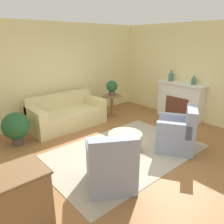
# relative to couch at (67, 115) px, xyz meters

# --- Properties ---
(ground_plane) EXTENTS (16.00, 16.00, 0.00)m
(ground_plane) POSITION_rel_couch_xyz_m (0.12, -2.17, -0.32)
(ground_plane) COLOR #996638
(wall_back) EXTENTS (9.58, 0.12, 2.80)m
(wall_back) POSITION_rel_couch_xyz_m (0.12, 0.68, 1.08)
(wall_back) COLOR beige
(wall_back) RESTS_ON ground_plane
(wall_right) EXTENTS (0.12, 10.00, 2.80)m
(wall_right) POSITION_rel_couch_xyz_m (3.18, -2.17, 1.08)
(wall_right) COLOR beige
(wall_right) RESTS_ON ground_plane
(rug) EXTENTS (3.38, 2.20, 0.01)m
(rug) POSITION_rel_couch_xyz_m (0.12, -2.17, -0.32)
(rug) COLOR #B2A893
(rug) RESTS_ON ground_plane
(couch) EXTENTS (2.04, 0.98, 0.88)m
(couch) POSITION_rel_couch_xyz_m (0.00, 0.00, 0.00)
(couch) COLOR beige
(couch) RESTS_ON ground_plane
(armchair_left) EXTENTS (1.04, 1.05, 0.97)m
(armchair_left) POSITION_rel_couch_xyz_m (-0.85, -2.86, 0.06)
(armchair_left) COLOR #8E99B2
(armchair_left) RESTS_ON rug
(armchair_right) EXTENTS (1.04, 1.05, 0.97)m
(armchair_right) POSITION_rel_couch_xyz_m (1.09, -2.86, 0.06)
(armchair_right) COLOR #8E99B2
(armchair_right) RESTS_ON rug
(ottoman_table) EXTENTS (0.72, 0.72, 0.42)m
(ottoman_table) POSITION_rel_couch_xyz_m (0.15, -2.17, -0.04)
(ottoman_table) COLOR beige
(ottoman_table) RESTS_ON rug
(side_table) EXTENTS (0.58, 0.58, 0.66)m
(side_table) POSITION_rel_couch_xyz_m (1.54, -0.17, 0.14)
(side_table) COLOR olive
(side_table) RESTS_ON ground_plane
(fireplace) EXTENTS (0.44, 1.47, 1.11)m
(fireplace) POSITION_rel_couch_xyz_m (2.93, -1.73, 0.26)
(fireplace) COLOR white
(fireplace) RESTS_ON ground_plane
(vase_mantel_near) EXTENTS (0.15, 0.15, 0.32)m
(vase_mantel_near) POSITION_rel_couch_xyz_m (2.92, -1.35, 0.91)
(vase_mantel_near) COLOR #477066
(vase_mantel_near) RESTS_ON fireplace
(vase_mantel_far) EXTENTS (0.14, 0.14, 0.24)m
(vase_mantel_far) POSITION_rel_couch_xyz_m (2.92, -2.11, 0.88)
(vase_mantel_far) COLOR #477066
(vase_mantel_far) RESTS_ON fireplace
(potted_plant_on_side_table) EXTENTS (0.35, 0.35, 0.46)m
(potted_plant_on_side_table) POSITION_rel_couch_xyz_m (1.54, -0.17, 0.61)
(potted_plant_on_side_table) COLOR #4C4742
(potted_plant_on_side_table) RESTS_ON side_table
(potted_plant_floor) EXTENTS (0.62, 0.62, 0.77)m
(potted_plant_floor) POSITION_rel_couch_xyz_m (-1.46, -0.28, 0.12)
(potted_plant_floor) COLOR #4C4742
(potted_plant_floor) RESTS_ON ground_plane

